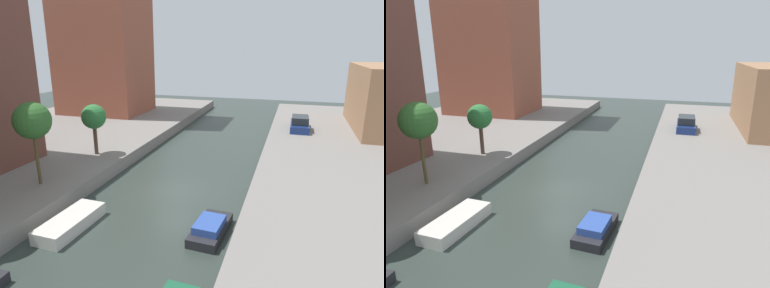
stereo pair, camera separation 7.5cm
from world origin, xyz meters
The scene contains 7 objects.
ground_plane centered at (0.00, 0.00, 0.00)m, with size 84.00×84.00×0.00m, color #2D3833.
apartment_tower_far centered at (-16.00, 19.06, 12.44)m, with size 10.00×8.07×22.89m, color brown.
street_tree_2 centered at (-7.48, -3.43, 4.97)m, with size 2.21×2.21×5.10m.
street_tree_3 centered at (-7.48, 2.87, 3.94)m, with size 1.89×1.89×3.94m.
parked_car centered at (7.84, 15.89, 1.60)m, with size 1.82×4.62×1.45m.
moored_boat_left_2 centered at (-3.48, -6.01, 0.34)m, with size 1.74×4.12×0.69m.
moored_boat_right_2 centered at (3.64, -4.46, 0.36)m, with size 1.69×3.48×0.87m.
Camera 1 is at (7.23, -19.27, 9.22)m, focal length 31.66 mm.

